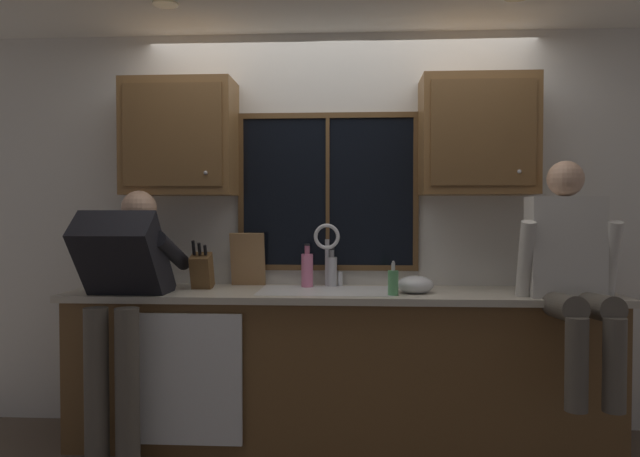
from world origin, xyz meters
The scene contains 23 objects.
back_wall centered at (0.00, 0.06, 1.27)m, with size 5.58×0.12×2.55m, color silver.
ceiling_downlight_left centered at (-0.95, -0.60, 2.54)m, with size 0.14×0.14×0.01m, color #FFEAB2.
window_glass centered at (-0.08, -0.01, 1.52)m, with size 1.10×0.02×0.95m, color black.
window_frame_top centered at (-0.08, -0.02, 2.02)m, with size 1.17×0.02×0.04m, color brown.
window_frame_bottom centered at (-0.08, -0.02, 1.03)m, with size 1.17×0.02×0.04m, color brown.
window_frame_left centered at (-0.65, -0.02, 1.52)m, with size 0.04×0.02×0.95m, color brown.
window_frame_right centered at (0.48, -0.02, 1.52)m, with size 0.04×0.02×0.95m, color brown.
window_mullion_center centered at (-0.08, -0.02, 1.52)m, with size 0.02×0.02×0.95m, color brown.
lower_cabinet_run centered at (0.00, -0.29, 0.44)m, with size 3.18×0.58×0.88m, color brown.
countertop centered at (0.00, -0.31, 0.90)m, with size 3.24×0.62×0.04m, color beige.
dishwasher_front centered at (-0.83, -0.61, 0.46)m, with size 0.60×0.02×0.74m, color white.
upper_cabinet_left centered at (-1.01, -0.17, 1.86)m, with size 0.69×0.36×0.72m.
upper_cabinet_right centered at (0.84, -0.17, 1.86)m, with size 0.69×0.36×0.72m.
sink centered at (-0.08, -0.30, 0.82)m, with size 0.80×0.46×0.21m.
faucet centered at (-0.08, -0.12, 1.17)m, with size 0.18×0.09×0.40m.
person_standing centered at (-1.21, -0.60, 0.95)m, with size 0.53×0.71×1.52m.
person_sitting_on_counter centered at (1.27, -0.57, 1.10)m, with size 0.54×0.60×1.26m.
knife_block centered at (-0.85, -0.25, 1.03)m, with size 0.12×0.18×0.32m.
cutting_board centered at (-0.59, -0.09, 1.09)m, with size 0.22×0.02×0.35m, color #997047.
mixing_bowl centered at (0.45, -0.36, 0.97)m, with size 0.21×0.21×0.11m, color silver.
soap_dispenser centered at (0.31, -0.48, 1.00)m, with size 0.06×0.07×0.20m.
bottle_green_glass centered at (-0.21, -0.14, 1.03)m, with size 0.07×0.07×0.27m.
bottle_tall_clear centered at (-0.05, -0.09, 1.02)m, with size 0.07×0.07×0.24m.
Camera 1 is at (0.09, -3.83, 1.39)m, focal length 33.07 mm.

